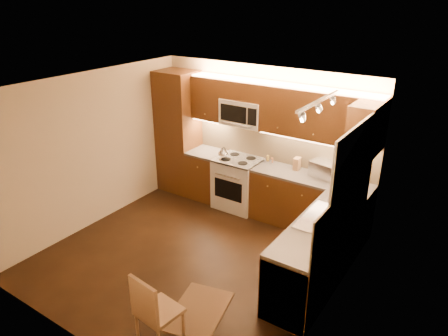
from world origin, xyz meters
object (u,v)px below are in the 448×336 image
Objects in this scene: dining_chair at (159,309)px; knife_block at (297,164)px; toaster_oven at (325,169)px; sink at (324,214)px; kettle at (223,153)px; soap_bottle at (362,194)px; microwave at (243,112)px; stove at (238,183)px.

knife_block is at bearing 96.96° from dining_chair.
dining_chair is at bearing -86.69° from toaster_oven.
sink is at bearing -56.99° from toaster_oven.
kettle is 1.10× the size of soap_bottle.
microwave is at bearing 177.90° from knife_block.
knife_block is at bearing 22.18° from kettle.
stove is 4.41× the size of kettle.
stove is 4.84× the size of soap_bottle.
knife_block is at bearing -171.61° from toaster_oven.
microwave reaches higher than toaster_oven.
soap_bottle is (2.24, -0.34, 0.54)m from stove.
kettle is (-0.24, -0.13, 0.56)m from stove.
microwave is at bearing -167.63° from toaster_oven.
microwave is at bearing 167.61° from soap_bottle.
stove is 1.27m from microwave.
kettle is 0.22× the size of dining_chair.
dining_chair is (1.24, -3.07, -0.56)m from kettle.
microwave reaches higher than dining_chair.
soap_bottle reaches higher than sink.
stove is 2.35m from sink.
toaster_oven is (1.51, 0.01, -0.69)m from microwave.
toaster_oven is 0.49m from knife_block.
sink reaches higher than stove.
sink is at bearing -57.47° from knife_block.
knife_block is at bearing 10.03° from stove.
soap_bottle is 0.20× the size of dining_chair.
dining_chair is at bearing -73.23° from microwave.
soap_bottle is (1.23, -0.51, -0.01)m from knife_block.
soap_bottle is at bearing 73.10° from sink.
toaster_oven is at bearing 5.67° from stove.
stove is at bearing 114.53° from dining_chair.
microwave is 0.88× the size of sink.
toaster_oven is at bearing -8.03° from knife_block.
stove is at bearing 37.80° from kettle.
knife_block is (1.01, 0.18, 0.54)m from stove.
toaster_oven reaches higher than stove.
kettle reaches higher than dining_chair.
sink is at bearing -15.82° from kettle.
soap_bottle is at bearing -27.32° from knife_block.
kettle is (-2.24, 0.99, 0.05)m from sink.
microwave is 2.40m from soap_bottle.
stove is 1.21× the size of microwave.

